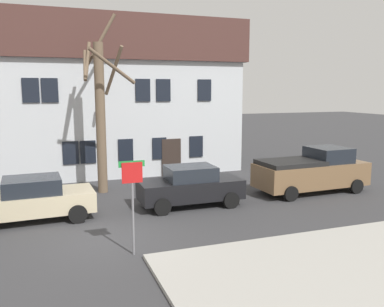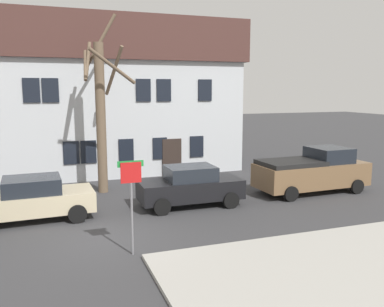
% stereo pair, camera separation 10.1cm
% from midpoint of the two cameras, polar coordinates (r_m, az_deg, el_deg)
% --- Properties ---
extents(ground_plane, '(120.00, 120.00, 0.00)m').
position_cam_midpoint_polar(ground_plane, '(14.02, -12.18, -11.50)').
color(ground_plane, '#38383A').
extents(sidewalk_slab, '(8.93, 8.41, 0.12)m').
position_cam_midpoint_polar(sidewalk_slab, '(10.83, 24.12, -18.14)').
color(sidewalk_slab, '#A8A59E').
rests_on(sidewalk_slab, ground_plane).
extents(building_main, '(14.79, 8.88, 8.79)m').
position_cam_midpoint_polar(building_main, '(26.27, -11.24, 7.98)').
color(building_main, silver).
rests_on(building_main, ground_plane).
extents(tree_bare_mid, '(2.32, 2.67, 8.35)m').
position_cam_midpoint_polar(tree_bare_mid, '(19.47, -12.44, 6.09)').
color(tree_bare_mid, brown).
rests_on(tree_bare_mid, ground_plane).
extents(car_beige_sedan, '(4.47, 2.26, 1.63)m').
position_cam_midpoint_polar(car_beige_sedan, '(16.37, -21.19, -5.92)').
color(car_beige_sedan, '#C6B793').
rests_on(car_beige_sedan, ground_plane).
extents(car_black_sedan, '(4.31, 2.02, 1.70)m').
position_cam_midpoint_polar(car_black_sedan, '(17.12, -0.07, -4.56)').
color(car_black_sedan, black).
rests_on(car_black_sedan, ground_plane).
extents(pickup_truck_brown, '(5.46, 2.39, 2.11)m').
position_cam_midpoint_polar(pickup_truck_brown, '(20.18, 16.59, -2.37)').
color(pickup_truck_brown, brown).
rests_on(pickup_truck_brown, ground_plane).
extents(street_sign_pole, '(0.76, 0.07, 2.82)m').
position_cam_midpoint_polar(street_sign_pole, '(11.98, -8.24, -5.03)').
color(street_sign_pole, slate).
rests_on(street_sign_pole, ground_plane).
extents(bicycle_leaning, '(1.70, 0.53, 1.03)m').
position_cam_midpoint_polar(bicycle_leaning, '(19.38, -23.59, -5.18)').
color(bicycle_leaning, black).
rests_on(bicycle_leaning, ground_plane).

